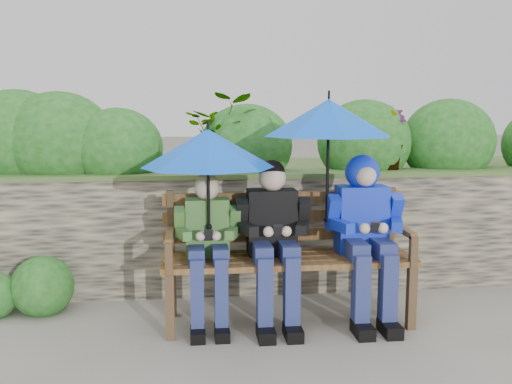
{
  "coord_description": "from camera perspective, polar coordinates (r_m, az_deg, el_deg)",
  "views": [
    {
      "loc": [
        -0.47,
        -4.06,
        1.55
      ],
      "look_at": [
        0.0,
        0.1,
        0.95
      ],
      "focal_mm": 40.0,
      "sensor_mm": 36.0,
      "label": 1
    }
  ],
  "objects": [
    {
      "name": "umbrella_left",
      "position": [
        3.97,
        -4.83,
        4.36
      ],
      "size": [
        0.94,
        0.94,
        0.77
      ],
      "color": "blue",
      "rests_on": "ground"
    },
    {
      "name": "park_bench",
      "position": [
        4.24,
        3.07,
        -5.55
      ],
      "size": [
        1.82,
        0.53,
        0.96
      ],
      "color": "#4C3723",
      "rests_on": "ground"
    },
    {
      "name": "umbrella_right",
      "position": [
        4.15,
        7.27,
        7.36
      ],
      "size": [
        0.94,
        0.94,
        0.96
      ],
      "color": "blue",
      "rests_on": "ground"
    },
    {
      "name": "boy_middle",
      "position": [
        4.11,
        1.78,
        -4.24
      ],
      "size": [
        0.53,
        0.62,
        1.2
      ],
      "color": "black",
      "rests_on": "ground"
    },
    {
      "name": "boy_right",
      "position": [
        4.25,
        10.87,
        -3.13
      ],
      "size": [
        0.55,
        0.67,
        1.23
      ],
      "color": "#1E37B2",
      "rests_on": "ground"
    },
    {
      "name": "garden_backdrop",
      "position": [
        5.73,
        -2.31,
        -0.86
      ],
      "size": [
        8.0,
        2.84,
        1.77
      ],
      "color": "#2E2C2A",
      "rests_on": "ground"
    },
    {
      "name": "boy_left",
      "position": [
        4.08,
        -4.83,
        -4.85
      ],
      "size": [
        0.47,
        0.54,
        1.11
      ],
      "color": "#447931",
      "rests_on": "ground"
    },
    {
      "name": "ground",
      "position": [
        4.37,
        0.15,
        -12.61
      ],
      "size": [
        60.0,
        60.0,
        0.0
      ],
      "primitive_type": "plane",
      "color": "slate",
      "rests_on": "ground"
    }
  ]
}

